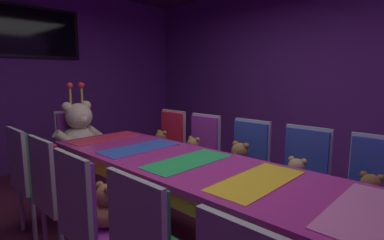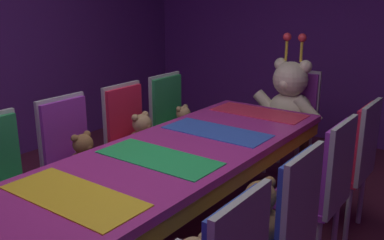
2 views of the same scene
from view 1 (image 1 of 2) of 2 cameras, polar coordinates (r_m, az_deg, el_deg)
wall_back at (r=5.07m, az=-27.89°, el=7.34°), size 5.20×0.12×2.80m
wall_right at (r=4.53m, az=23.04°, el=7.61°), size 0.12×6.40×2.80m
banquet_table at (r=2.42m, az=-0.75°, el=-9.99°), size 0.90×3.00×0.75m
chair_left_2 at (r=1.99m, az=-19.75°, el=-16.68°), size 0.42×0.41×0.98m
teddy_left_2 at (r=2.05m, az=-16.00°, el=-16.03°), size 0.24×0.31×0.29m
chair_left_3 at (r=2.49m, az=-25.15°, el=-11.74°), size 0.42×0.41×0.98m
teddy_left_3 at (r=2.54m, az=-22.03°, el=-11.18°), size 0.26×0.34×0.32m
chair_left_4 at (r=2.99m, az=-29.15°, el=-8.65°), size 0.42×0.41×0.98m
teddy_left_4 at (r=3.04m, az=-26.54°, el=-8.68°), size 0.22×0.28×0.26m
chair_right_0 at (r=2.64m, az=31.92°, el=-11.10°), size 0.42×0.41×0.98m
teddy_right_0 at (r=2.51m, az=31.21°, el=-12.41°), size 0.23×0.30×0.28m
chair_right_1 at (r=2.80m, az=20.72°, el=-9.25°), size 0.42×0.41×0.98m
teddy_right_1 at (r=2.67m, az=19.48°, el=-10.35°), size 0.24×0.30×0.29m
chair_right_2 at (r=3.05m, az=10.67°, el=-7.32°), size 0.42×0.41×0.98m
teddy_right_2 at (r=2.93m, az=9.10°, el=-7.88°), size 0.27×0.35×0.33m
chair_right_3 at (r=3.40m, az=1.85°, el=-5.51°), size 0.42×0.41×0.98m
teddy_right_3 at (r=3.30m, az=0.18°, el=-6.18°), size 0.24×0.31×0.29m
chair_right_4 at (r=3.79m, az=-4.39°, el=-4.05°), size 0.42×0.41×0.98m
teddy_right_4 at (r=3.70m, az=-6.05°, el=-4.59°), size 0.24×0.31×0.29m
throne_chair at (r=4.08m, az=-21.84°, el=-3.74°), size 0.41×0.42×0.98m
king_teddy_bear at (r=3.90m, az=-20.91°, el=-2.06°), size 0.69×0.53×0.89m
wall_tv at (r=5.02m, az=-28.08°, el=14.78°), size 1.27×0.06×0.74m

